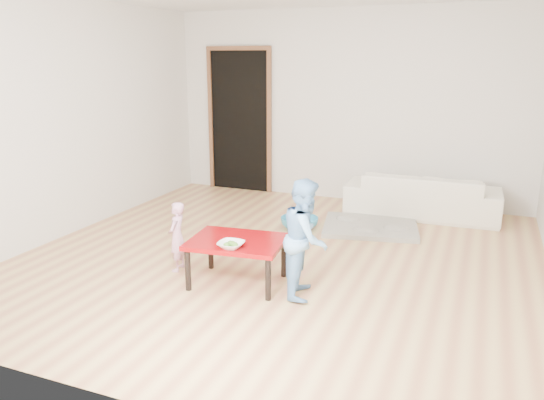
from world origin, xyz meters
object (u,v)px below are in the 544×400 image
Objects in this scene: bowl at (231,245)px; child_pink at (177,237)px; sofa at (422,195)px; basin at (299,223)px; child_blue at (306,238)px; red_table at (237,261)px.

child_pink is (-0.70, 0.27, -0.10)m from bowl.
sofa is 2.83× the size of child_pink.
child_pink is at bearing -112.08° from basin.
child_blue is 1.83m from basin.
red_table is 0.31m from bowl.
basin is (-1.26, -1.10, -0.20)m from sofa.
sofa is 4.26× the size of basin.
red_table is at bearing 74.90° from child_pink.
sofa reaches higher than basin.
child_blue reaches higher than basin.
bowl is (0.05, -0.21, 0.23)m from red_table.
red_table is at bearing 80.36° from child_blue.
sofa is 3.32m from child_pink.
child_pink reaches higher than bowl.
sofa is 2.29× the size of red_table.
child_pink is 1.76m from basin.
basin is (-0.63, 1.66, -0.43)m from child_blue.
bowl is (-1.21, -2.98, 0.16)m from sofa.
sofa is at bearing 41.14° from basin.
child_pink is at bearing 53.50° from sofa.
sofa is 3.05m from red_table.
bowl is 0.76m from child_pink.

